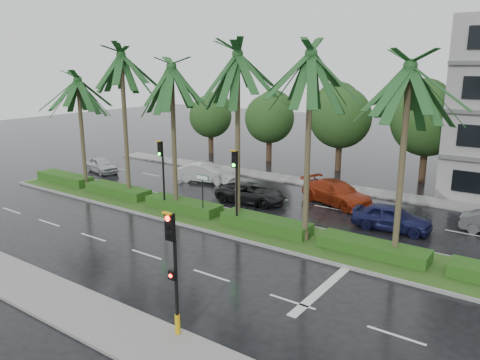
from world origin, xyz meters
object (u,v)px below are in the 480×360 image
Objects in this scene: car_darkgrey at (251,193)px; car_blue at (392,217)px; car_white at (206,173)px; car_red at (337,193)px; signal_median_left at (162,165)px; car_silver at (102,165)px; signal_near at (174,269)px; street_sign at (202,185)px.

car_blue is at bearing -97.49° from car_darkgrey.
car_red is at bearing -101.38° from car_white.
car_silver is (-12.00, 4.92, -2.36)m from signal_median_left.
car_blue reaches higher than car_silver.
car_white is at bearing 58.65° from car_darkgrey.
car_silver is 0.83× the size of car_white.
car_darkgrey is (5.92, -2.55, -0.09)m from car_white.
signal_near is 0.84× the size of car_red.
car_blue is (12.54, 4.93, -2.27)m from signal_median_left.
car_silver is 24.54m from car_blue.
car_white is at bearing 126.52° from signal_near.
signal_near reaches higher than car_white.
car_white is 0.86× the size of car_red.
car_silver is 0.80× the size of car_darkgrey.
car_white is (-12.64, 17.08, -1.76)m from signal_near.
signal_median_left reaches higher than car_darkgrey.
signal_median_left is 1.02× the size of car_blue.
street_sign reaches higher than car_white.
signal_median_left is at bearing -173.80° from car_white.
car_silver is at bearing 118.27° from car_red.
signal_median_left reaches higher than car_white.
car_white is at bearing 77.53° from car_blue.
car_blue is (4.50, -2.85, -0.03)m from car_red.
signal_near reaches higher than car_red.
signal_near reaches higher than street_sign.
signal_median_left is at bearing 154.22° from car_red.
signal_median_left is at bearing -176.53° from street_sign.
street_sign reaches higher than car_darkgrey.
signal_near is 26.47m from car_silver.
car_blue is (15.18, -2.46, -0.02)m from car_white.
car_red reaches higher than car_white.
car_red is (-1.96, 17.47, -1.75)m from signal_near.
street_sign is 0.56× the size of car_darkgrey.
car_white is 0.96× the size of car_darkgrey.
car_red is at bearing 96.41° from signal_near.
car_white is 1.06× the size of car_blue.
car_silver is (-22.00, 14.61, -1.87)m from signal_near.
car_blue is at bearing 26.48° from street_sign.
car_darkgrey is (-6.73, 14.53, -1.85)m from signal_near.
signal_near reaches higher than car_blue.
car_red is 5.33m from car_blue.
street_sign is 0.50× the size of car_red.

